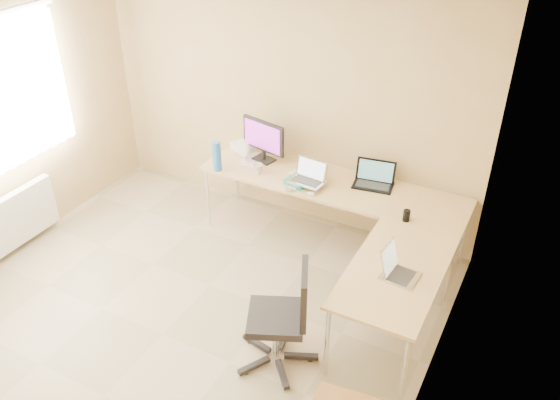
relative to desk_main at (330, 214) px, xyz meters
The scene contains 22 objects.
floor 2.02m from the desk_main, 111.40° to the right, with size 4.50×4.50×0.00m, color tan.
ceiling 2.99m from the desk_main, 111.40° to the right, with size 4.50×4.50×0.00m, color white.
wall_back 1.25m from the desk_main, 151.11° to the left, with size 4.50×4.50×0.00m, color tan.
wall_right 2.49m from the desk_main, 53.38° to the right, with size 4.50×4.50×0.00m, color tan.
desk_main is the anchor object (origin of this frame).
desk_return 1.40m from the desk_main, 45.73° to the right, with size 0.70×1.30×0.73m, color tan.
monitor 1.01m from the desk_main, behind, with size 0.52×0.17×0.45m, color black.
book_stack 0.49m from the desk_main, 155.87° to the right, with size 0.21×0.29×0.05m, color #1B857A.
laptop_center 0.58m from the desk_main, 137.14° to the right, with size 0.33×0.25×0.21m, color silver.
laptop_black 0.63m from the desk_main, 19.35° to the left, with size 0.38×0.28×0.24m, color black.
keyboard 0.46m from the desk_main, 168.36° to the right, with size 0.40×0.11×0.02m, color beige.
mouse 0.49m from the desk_main, 105.28° to the right, with size 0.09×0.05×0.03m, color beige.
mug 0.86m from the desk_main, 167.63° to the right, with size 0.10×0.10×0.10m, color beige.
cd_stack 0.57m from the desk_main, 134.74° to the right, with size 0.12×0.12×0.03m, color #BDBDBD.
water_bottle 1.28m from the desk_main, 165.20° to the right, with size 0.09×0.09×0.31m, color #2769B8.
papers 0.96m from the desk_main, behind, with size 0.22×0.31×0.01m, color silver.
white_box 1.21m from the desk_main, 169.93° to the left, with size 0.23×0.16×0.08m, color white.
desk_fan 1.09m from the desk_main, behind, with size 0.19×0.19×0.24m, color silver.
black_cup 0.98m from the desk_main, 19.57° to the right, with size 0.06×0.06×0.11m, color black.
laptop_return 1.55m from the desk_main, 45.94° to the right, with size 0.25×0.32×0.21m, color silver.
office_chair 1.66m from the desk_main, 81.20° to the right, with size 0.56×0.56×0.93m, color black.
radiator 3.11m from the desk_main, 152.24° to the right, with size 0.09×0.80×0.55m, color white.
Camera 1 is at (2.53, -2.67, 3.58)m, focal length 37.04 mm.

